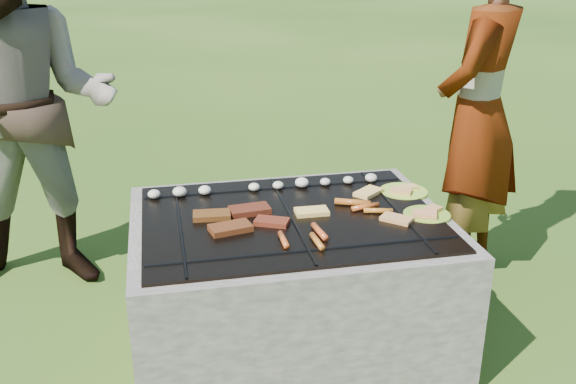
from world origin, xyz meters
The scene contains 10 objects.
lawn centered at (0.00, 0.00, 0.00)m, with size 60.00×60.00×0.00m, color #234210.
fire_pit centered at (0.00, 0.00, 0.28)m, with size 1.30×1.00×0.62m.
mushrooms centered at (-0.06, 0.32, 0.63)m, with size 1.06×0.06×0.04m.
pork_slabs centered at (-0.21, 0.00, 0.62)m, with size 0.39×0.28×0.02m.
sausages centered at (0.18, -0.09, 0.62)m, with size 0.51×0.44×0.03m.
bread_on_grate centered at (0.28, 0.03, 0.62)m, with size 0.46×0.44×0.02m.
plate_far centered at (0.56, 0.17, 0.61)m, with size 0.24×0.24×0.03m.
plate_near centered at (0.56, -0.09, 0.61)m, with size 0.25×0.25×0.03m.
cook centered at (1.05, 0.46, 0.87)m, with size 0.63×0.42×1.74m, color gray.
bystander centered at (-1.12, 0.80, 0.93)m, with size 0.90×0.70×1.85m, color gray.
Camera 1 is at (-0.50, -2.36, 1.68)m, focal length 40.00 mm.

